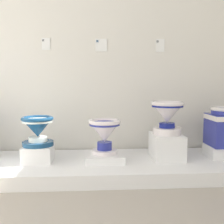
# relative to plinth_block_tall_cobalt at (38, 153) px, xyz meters

# --- Properties ---
(wall_back) EXTENTS (3.84, 0.06, 3.22)m
(wall_back) POSITION_rel_plinth_block_tall_cobalt_xyz_m (0.65, 0.51, 1.40)
(wall_back) COLOR silver
(wall_back) RESTS_ON ground_plane
(display_platform) EXTENTS (3.18, 0.92, 0.13)m
(display_platform) POSITION_rel_plinth_block_tall_cobalt_xyz_m (0.65, -0.00, -0.15)
(display_platform) COLOR white
(display_platform) RESTS_ON ground_plane
(plinth_block_tall_cobalt) EXTENTS (0.28, 0.31, 0.16)m
(plinth_block_tall_cobalt) POSITION_rel_plinth_block_tall_cobalt_xyz_m (0.00, 0.00, 0.00)
(plinth_block_tall_cobalt) COLOR white
(plinth_block_tall_cobalt) RESTS_ON display_platform
(antique_toilet_tall_cobalt) EXTENTS (0.32, 0.32, 0.29)m
(antique_toilet_tall_cobalt) POSITION_rel_plinth_block_tall_cobalt_xyz_m (-0.00, -0.00, 0.25)
(antique_toilet_tall_cobalt) COLOR navy
(antique_toilet_tall_cobalt) RESTS_ON plinth_block_tall_cobalt
(plinth_block_leftmost) EXTENTS (0.39, 0.36, 0.07)m
(plinth_block_leftmost) POSITION_rel_plinth_block_tall_cobalt_xyz_m (0.66, -0.02, -0.04)
(plinth_block_leftmost) COLOR white
(plinth_block_leftmost) RESTS_ON display_platform
(antique_toilet_leftmost) EXTENTS (0.32, 0.32, 0.34)m
(antique_toilet_leftmost) POSITION_rel_plinth_block_tall_cobalt_xyz_m (0.66, -0.02, 0.21)
(antique_toilet_leftmost) COLOR white
(antique_toilet_leftmost) RESTS_ON plinth_block_leftmost
(plinth_block_broad_patterned) EXTENTS (0.30, 0.40, 0.25)m
(plinth_block_broad_patterned) POSITION_rel_plinth_block_tall_cobalt_xyz_m (1.31, 0.04, 0.05)
(plinth_block_broad_patterned) COLOR white
(plinth_block_broad_patterned) RESTS_ON display_platform
(antique_toilet_broad_patterned) EXTENTS (0.34, 0.34, 0.34)m
(antique_toilet_broad_patterned) POSITION_rel_plinth_block_tall_cobalt_xyz_m (1.31, 0.04, 0.38)
(antique_toilet_broad_patterned) COLOR white
(antique_toilet_broad_patterned) RESTS_ON plinth_block_broad_patterned
(plinth_block_slender_white) EXTENTS (0.36, 0.29, 0.12)m
(plinth_block_slender_white) POSITION_rel_plinth_block_tall_cobalt_xyz_m (1.93, 0.04, -0.02)
(plinth_block_slender_white) COLOR white
(plinth_block_slender_white) RESTS_ON display_platform
(info_placard_second) EXTENTS (0.09, 0.01, 0.13)m
(info_placard_second) POSITION_rel_plinth_block_tall_cobalt_xyz_m (0.02, 0.47, 1.14)
(info_placard_second) COLOR white
(info_placard_third) EXTENTS (0.13, 0.01, 0.14)m
(info_placard_third) POSITION_rel_plinth_block_tall_cobalt_xyz_m (0.64, 0.47, 1.13)
(info_placard_third) COLOR white
(info_placard_fourth) EXTENTS (0.10, 0.01, 0.15)m
(info_placard_fourth) POSITION_rel_plinth_block_tall_cobalt_xyz_m (1.33, 0.47, 1.13)
(info_placard_fourth) COLOR white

